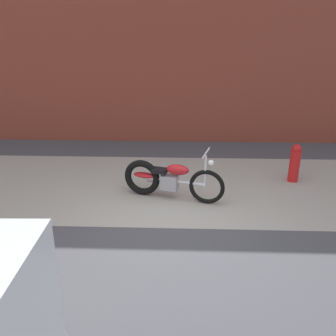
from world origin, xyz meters
TOP-DOWN VIEW (x-y plane):
  - ground_plane at (0.00, 0.00)m, footprint 80.00×80.00m
  - sidewalk_slab at (0.00, 1.75)m, footprint 36.00×3.50m
  - brick_building_wall at (0.00, 5.20)m, footprint 36.00×0.50m
  - motorcycle_red at (-0.13, 1.16)m, footprint 1.96×0.78m
  - fire_hydrant at (2.60, 2.10)m, footprint 0.22×0.22m

SIDE VIEW (x-z plane):
  - ground_plane at x=0.00m, z-range 0.00..0.00m
  - sidewalk_slab at x=0.00m, z-range 0.00..0.01m
  - motorcycle_red at x=-0.13m, z-range -0.12..0.91m
  - fire_hydrant at x=2.60m, z-range 0.00..0.84m
  - brick_building_wall at x=0.00m, z-range 0.00..6.07m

